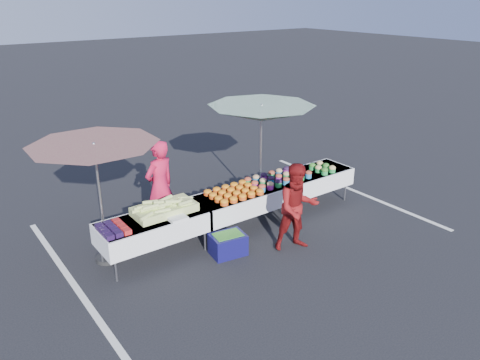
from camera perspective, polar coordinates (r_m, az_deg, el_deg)
ground at (r=9.06m, az=-0.00°, el=-5.88°), size 80.00×80.00×0.00m
stripe_left at (r=7.87m, az=-19.56°, el=-11.96°), size 0.10×5.00×0.00m
stripe_right at (r=11.08m, az=13.46°, el=-1.15°), size 0.10×5.00×0.00m
table_left at (r=7.98m, az=-10.52°, el=-5.63°), size 1.86×0.81×0.75m
table_center at (r=8.81m, az=-0.00°, el=-2.52°), size 1.86×0.81×0.75m
table_right at (r=9.90m, az=8.43°, el=0.05°), size 1.86×0.81×0.75m
berry_punnets at (r=7.60m, az=-15.23°, el=-5.78°), size 0.40×0.54×0.08m
corn_pile at (r=8.00m, az=-9.22°, el=-3.44°), size 1.16×0.57×0.26m
plastic_bags at (r=7.77m, az=-7.65°, el=-4.64°), size 0.30×0.25×0.05m
carrot_bowls at (r=8.63m, az=-0.76°, el=-1.47°), size 0.95×0.69×0.11m
potato_cups at (r=9.26m, az=4.74°, el=0.32°), size 1.34×0.58×0.16m
bean_baskets at (r=9.92m, az=9.98°, el=1.49°), size 0.36×0.50×0.15m
vendor at (r=8.79m, az=-9.73°, el=-0.77°), size 0.74×0.58×1.77m
customer at (r=8.11m, az=7.03°, el=-3.33°), size 0.92×0.82×1.57m
umbrella_left at (r=7.59m, az=-17.28°, el=3.00°), size 2.65×2.65×2.09m
umbrella_right at (r=9.35m, az=2.64°, el=8.03°), size 2.34×2.34×2.19m
storage_bin at (r=8.13m, az=-1.49°, el=-7.79°), size 0.64×0.51×0.38m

